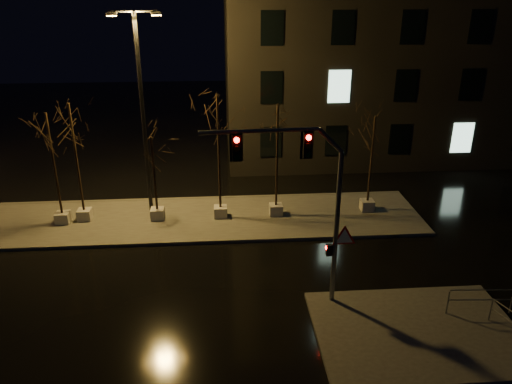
{
  "coord_description": "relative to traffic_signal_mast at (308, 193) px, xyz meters",
  "views": [
    {
      "loc": [
        0.94,
        -16.94,
        11.13
      ],
      "look_at": [
        2.41,
        2.8,
        2.8
      ],
      "focal_mm": 35.0,
      "sensor_mm": 36.0,
      "label": 1
    }
  ],
  "objects": [
    {
      "name": "building",
      "position": [
        10.15,
        19.55,
        2.95
      ],
      "size": [
        25.0,
        12.0,
        15.0
      ],
      "primitive_type": "cube",
      "color": "black",
      "rests_on": "ground"
    },
    {
      "name": "tree_1",
      "position": [
        -9.79,
        7.73,
        0.2
      ],
      "size": [
        1.8,
        1.8,
        6.06
      ],
      "color": "#AEA9A2",
      "rests_on": "median"
    },
    {
      "name": "tree_0",
      "position": [
        -10.78,
        7.44,
        -0.08
      ],
      "size": [
        1.8,
        1.8,
        5.69
      ],
      "color": "#AEA9A2",
      "rests_on": "median"
    },
    {
      "name": "tree_3",
      "position": [
        -3.0,
        7.56,
        0.43
      ],
      "size": [
        1.8,
        1.8,
        6.36
      ],
      "color": "#AEA9A2",
      "rests_on": "median"
    },
    {
      "name": "guard_rail_a",
      "position": [
        6.15,
        -1.18,
        -3.74
      ],
      "size": [
        2.33,
        0.21,
        1.01
      ],
      "rotation": [
        0.0,
        0.0,
        -0.07
      ],
      "color": "slate",
      "rests_on": "sidewalk_corner"
    },
    {
      "name": "sidewalk_corner",
      "position": [
        3.65,
        -1.95,
        -4.47
      ],
      "size": [
        7.0,
        5.0,
        0.15
      ],
      "primitive_type": "cube",
      "color": "#45433E",
      "rests_on": "ground"
    },
    {
      "name": "tree_4",
      "position": [
        -0.17,
        7.6,
        0.07
      ],
      "size": [
        1.8,
        1.8,
        5.89
      ],
      "color": "#AEA9A2",
      "rests_on": "median"
    },
    {
      "name": "ground",
      "position": [
        -3.85,
        1.55,
        -4.55
      ],
      "size": [
        90.0,
        90.0,
        0.0
      ],
      "primitive_type": "plane",
      "color": "black",
      "rests_on": "ground"
    },
    {
      "name": "tree_2",
      "position": [
        -6.16,
        7.55,
        -1.06
      ],
      "size": [
        1.8,
        1.8,
        4.39
      ],
      "color": "#AEA9A2",
      "rests_on": "median"
    },
    {
      "name": "streetlight_main",
      "position": [
        -6.6,
        8.56,
        1.29
      ],
      "size": [
        2.47,
        0.62,
        9.86
      ],
      "rotation": [
        0.0,
        0.0,
        0.14
      ],
      "color": "black",
      "rests_on": "median"
    },
    {
      "name": "tree_5",
      "position": [
        4.63,
        7.81,
        -0.49
      ],
      "size": [
        1.8,
        1.8,
        5.15
      ],
      "color": "#AEA9A2",
      "rests_on": "median"
    },
    {
      "name": "median",
      "position": [
        -3.85,
        7.55,
        -4.47
      ],
      "size": [
        22.0,
        5.0,
        0.15
      ],
      "primitive_type": "cube",
      "color": "#45433E",
      "rests_on": "ground"
    },
    {
      "name": "traffic_signal_mast",
      "position": [
        0.0,
        0.0,
        0.0
      ],
      "size": [
        5.48,
        0.37,
        6.69
      ],
      "rotation": [
        0.0,
        0.0,
        0.05
      ],
      "color": "slate",
      "rests_on": "sidewalk_corner"
    }
  ]
}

